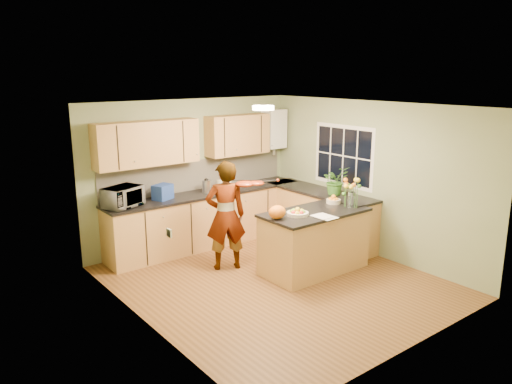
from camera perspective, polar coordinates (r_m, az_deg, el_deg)
floor at (r=7.29m, az=2.27°, el=-10.21°), size 4.50×4.50×0.00m
ceiling at (r=6.69m, az=2.47°, el=9.79°), size 4.00×4.50×0.02m
wall_back at (r=8.68m, az=-7.30°, el=2.25°), size 4.00×0.02×2.50m
wall_front at (r=5.44m, az=17.94°, el=-5.23°), size 4.00×0.02×2.50m
wall_left at (r=5.84m, az=-12.81°, el=-3.62°), size 0.02×4.50×2.50m
wall_right at (r=8.29m, az=12.97°, el=1.47°), size 0.02×4.50×2.50m
back_counter at (r=8.67m, az=-5.55°, el=-3.03°), size 3.64×0.62×0.94m
right_counter at (r=8.81m, az=7.18°, el=-2.80°), size 0.62×2.24×0.94m
splashback at (r=8.73m, az=-6.67°, el=2.00°), size 3.60×0.02×0.52m
upper_cabinets at (r=8.35m, az=-7.86°, el=5.96°), size 3.20×0.34×0.70m
boiler at (r=9.42m, az=2.06°, el=7.23°), size 0.40×0.30×0.86m
window_right at (r=8.61m, az=9.96°, el=4.10°), size 0.01×1.30×1.05m
light_switch at (r=5.32m, az=-9.90°, el=-4.63°), size 0.02×0.09×0.09m
ceiling_lamp at (r=6.92m, az=0.83°, el=9.61°), size 0.30×0.30×0.07m
peninsula_island at (r=7.57m, az=6.65°, el=-5.57°), size 1.62×0.83×0.93m
fruit_dish at (r=7.19m, az=4.77°, el=-2.32°), size 0.32×0.32×0.11m
orange_bowl at (r=7.90m, az=8.84°, el=-0.89°), size 0.22×0.22×0.13m
flower_vase at (r=7.66m, az=10.97°, el=0.75°), size 0.28×0.28×0.51m
orange_bag at (r=6.99m, az=2.44°, el=-2.31°), size 0.29×0.26×0.19m
papers at (r=7.16m, az=7.87°, el=-2.79°), size 0.25×0.34×0.01m
violinist at (r=7.51m, az=-3.49°, el=-2.71°), size 0.72×0.61×1.67m
violin at (r=7.33m, az=-1.28°, el=0.94°), size 0.71×0.61×0.18m
microwave at (r=7.81m, az=-14.99°, el=-0.55°), size 0.67×0.56×0.31m
blue_box at (r=8.14m, az=-10.62°, el=0.00°), size 0.36×0.32×0.24m
kettle at (r=8.49m, az=-5.68°, el=0.71°), size 0.15×0.15×0.29m
jar_cream at (r=8.69m, az=-4.15°, el=0.81°), size 0.12×0.12×0.17m
jar_white at (r=8.73m, az=-3.16°, el=0.85°), size 0.13×0.13×0.16m
potted_plant at (r=8.40m, az=9.03°, el=1.31°), size 0.48×0.44×0.48m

